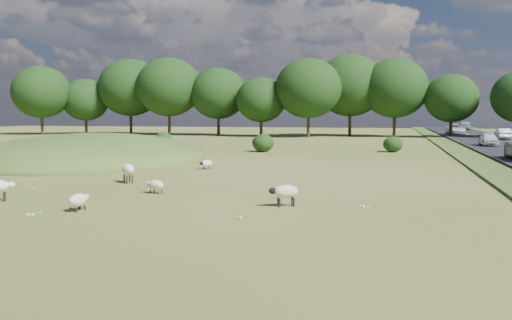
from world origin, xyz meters
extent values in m
plane|color=#475B1C|center=(0.00, 20.00, 0.00)|extent=(160.00, 160.00, 0.00)
ellipsoid|color=#33561E|center=(-12.00, 12.00, 0.00)|extent=(16.00, 20.00, 4.00)
cylinder|color=black|center=(-42.96, 52.57, 1.89)|extent=(0.44, 0.44, 3.77)
ellipsoid|color=black|center=(-42.96, 52.57, 6.50)|extent=(8.81, 8.81, 7.93)
cylinder|color=black|center=(-37.62, 56.23, 1.56)|extent=(0.44, 0.44, 3.12)
ellipsoid|color=black|center=(-37.62, 56.23, 5.38)|extent=(7.28, 7.28, 6.55)
cylinder|color=black|center=(-30.54, 57.35, 2.11)|extent=(0.44, 0.44, 4.21)
ellipsoid|color=black|center=(-30.54, 57.35, 7.25)|extent=(9.83, 9.83, 8.84)
cylinder|color=black|center=(-23.43, 55.54, 2.09)|extent=(0.44, 0.44, 4.18)
ellipsoid|color=black|center=(-23.43, 55.54, 7.20)|extent=(9.75, 9.75, 8.78)
cylinder|color=black|center=(-15.94, 56.24, 1.80)|extent=(0.44, 0.44, 3.61)
ellipsoid|color=black|center=(-15.94, 56.24, 6.21)|extent=(8.41, 8.41, 7.57)
cylinder|color=black|center=(-8.82, 53.43, 1.51)|extent=(0.44, 0.44, 3.02)
ellipsoid|color=black|center=(-8.82, 53.43, 5.20)|extent=(7.04, 7.04, 6.34)
cylinder|color=black|center=(-2.08, 52.98, 1.95)|extent=(0.44, 0.44, 3.90)
ellipsoid|color=black|center=(-2.08, 52.98, 6.71)|extent=(9.09, 9.09, 8.18)
cylinder|color=black|center=(3.25, 57.90, 2.11)|extent=(0.44, 0.44, 4.22)
ellipsoid|color=black|center=(3.25, 57.90, 7.27)|extent=(9.85, 9.85, 8.86)
cylinder|color=black|center=(9.45, 56.94, 1.97)|extent=(0.44, 0.44, 3.94)
ellipsoid|color=black|center=(9.45, 56.94, 6.79)|extent=(9.20, 9.20, 8.28)
cylinder|color=black|center=(16.87, 56.01, 1.54)|extent=(0.44, 0.44, 3.09)
ellipsoid|color=black|center=(16.87, 56.01, 5.32)|extent=(7.20, 7.20, 6.48)
ellipsoid|color=black|center=(-2.00, 23.85, 0.79)|extent=(1.92, 1.92, 1.57)
ellipsoid|color=black|center=(9.11, 26.04, 0.69)|extent=(1.70, 1.70, 1.39)
ellipsoid|color=black|center=(-13.20, 28.32, 0.73)|extent=(1.79, 1.79, 1.47)
ellipsoid|color=silver|center=(-5.73, -5.43, 0.65)|extent=(0.40, 0.37, 0.26)
cylinder|color=black|center=(-6.01, -5.44, 0.18)|extent=(0.07, 0.07, 0.36)
cylinder|color=black|center=(-5.89, -5.66, 0.18)|extent=(0.07, 0.07, 0.36)
ellipsoid|color=beige|center=(5.07, -4.25, 0.58)|extent=(1.06, 0.86, 0.48)
ellipsoid|color=black|center=(4.62, -4.48, 0.61)|extent=(0.37, 0.34, 0.24)
cylinder|color=black|center=(4.88, -4.48, 0.17)|extent=(0.07, 0.07, 0.34)
cylinder|color=black|center=(4.78, -4.27, 0.17)|extent=(0.07, 0.07, 0.34)
cylinder|color=black|center=(5.37, -4.23, 0.17)|extent=(0.07, 0.07, 0.34)
cylinder|color=black|center=(5.26, -4.02, 0.17)|extent=(0.07, 0.07, 0.34)
ellipsoid|color=beige|center=(-3.79, 0.93, 0.68)|extent=(1.13, 1.22, 0.56)
ellipsoid|color=silver|center=(-4.15, 1.40, 0.72)|extent=(0.43, 0.45, 0.28)
cylinder|color=black|center=(-4.09, 1.10, 0.20)|extent=(0.08, 0.08, 0.40)
cylinder|color=black|center=(-3.88, 1.26, 0.20)|extent=(0.08, 0.08, 0.40)
cylinder|color=black|center=(-3.70, 0.59, 0.20)|extent=(0.08, 0.08, 0.40)
cylinder|color=black|center=(-3.48, 0.76, 0.20)|extent=(0.08, 0.08, 0.40)
ellipsoid|color=beige|center=(-1.97, -6.87, 0.40)|extent=(0.53, 0.92, 0.46)
ellipsoid|color=silver|center=(-1.94, -6.39, 0.43)|extent=(0.24, 0.30, 0.23)
cylinder|color=black|center=(-2.06, -6.60, 0.08)|extent=(0.07, 0.07, 0.17)
cylinder|color=black|center=(-1.84, -6.62, 0.08)|extent=(0.07, 0.07, 0.17)
cylinder|color=black|center=(-2.10, -7.12, 0.08)|extent=(0.07, 0.07, 0.17)
cylinder|color=black|center=(-1.87, -7.14, 0.08)|extent=(0.07, 0.07, 0.17)
ellipsoid|color=beige|center=(-0.99, -2.16, 0.37)|extent=(0.93, 0.73, 0.42)
ellipsoid|color=silver|center=(-1.41, -1.98, 0.40)|extent=(0.33, 0.29, 0.21)
cylinder|color=black|center=(-1.26, -2.16, 0.08)|extent=(0.06, 0.06, 0.16)
cylinder|color=black|center=(-1.17, -1.97, 0.08)|extent=(0.06, 0.06, 0.16)
cylinder|color=black|center=(-0.81, -2.35, 0.08)|extent=(0.06, 0.06, 0.16)
cylinder|color=black|center=(-0.73, -2.16, 0.08)|extent=(0.06, 0.06, 0.16)
ellipsoid|color=beige|center=(-2.07, 8.18, 0.37)|extent=(0.78, 0.94, 0.42)
ellipsoid|color=black|center=(-2.29, 7.79, 0.40)|extent=(0.31, 0.33, 0.21)
cylinder|color=black|center=(-2.10, 7.92, 0.08)|extent=(0.06, 0.06, 0.16)
cylinder|color=black|center=(-2.28, 8.02, 0.08)|extent=(0.06, 0.06, 0.16)
cylinder|color=black|center=(-1.87, 8.35, 0.08)|extent=(0.06, 0.06, 0.16)
cylinder|color=black|center=(-2.05, 8.45, 0.08)|extent=(0.06, 0.06, 0.16)
imported|color=#AFB0B7|center=(21.90, 83.92, 0.95)|extent=(1.98, 4.86, 1.41)
imported|color=white|center=(21.90, 47.48, 0.89)|extent=(1.36, 3.90, 1.28)
imported|color=white|center=(18.10, 61.95, 0.96)|extent=(2.37, 5.14, 1.43)
imported|color=white|center=(18.10, 33.34, 0.88)|extent=(1.49, 3.70, 1.26)
camera|label=1|loc=(8.76, -24.93, 3.53)|focal=40.00mm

